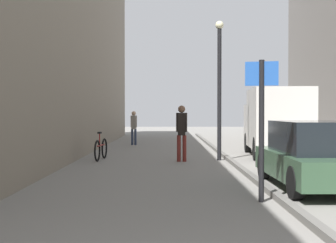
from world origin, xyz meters
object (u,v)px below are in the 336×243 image
object	(u,v)px
pedestrian_mid_block	(133,125)
bicycle_leaning	(100,149)
pedestrian_main_foreground	(181,129)
delivery_van	(275,121)
lamp_post	(219,81)
parked_car	(314,155)
street_sign_post	(261,118)

from	to	relation	value
pedestrian_mid_block	bicycle_leaning	bearing A→B (deg)	-78.17
pedestrian_main_foreground	bicycle_leaning	size ratio (longest dim) A/B	1.06
delivery_van	lamp_post	world-z (taller)	lamp_post
pedestrian_main_foreground	delivery_van	size ratio (longest dim) A/B	0.38
delivery_van	bicycle_leaning	xyz separation A→B (m)	(-6.35, -1.36, -0.95)
pedestrian_mid_block	delivery_van	size ratio (longest dim) A/B	0.34
delivery_van	bicycle_leaning	size ratio (longest dim) A/B	2.80
pedestrian_main_foreground	pedestrian_mid_block	size ratio (longest dim) A/B	1.10
pedestrian_main_foreground	lamp_post	distance (m)	2.13
parked_car	street_sign_post	world-z (taller)	street_sign_post
pedestrian_mid_block	lamp_post	distance (m)	8.65
delivery_van	street_sign_post	xyz separation A→B (m)	(-2.33, -9.11, 0.22)
pedestrian_main_foreground	bicycle_leaning	xyz separation A→B (m)	(-2.77, 0.52, -0.70)
street_sign_post	bicycle_leaning	size ratio (longest dim) A/B	1.47
delivery_van	pedestrian_main_foreground	bearing A→B (deg)	-148.12
parked_car	street_sign_post	size ratio (longest dim) A/B	1.62
delivery_van	pedestrian_mid_block	bearing A→B (deg)	136.91
pedestrian_mid_block	street_sign_post	distance (m)	15.75
pedestrian_main_foreground	bicycle_leaning	bearing A→B (deg)	-4.34
pedestrian_main_foreground	delivery_van	distance (m)	4.05
pedestrian_main_foreground	parked_car	distance (m)	6.22
pedestrian_mid_block	delivery_van	distance (m)	8.51
street_sign_post	pedestrian_main_foreground	bearing A→B (deg)	-67.20
pedestrian_main_foreground	lamp_post	xyz separation A→B (m)	(1.30, 0.41, 1.64)
pedestrian_main_foreground	street_sign_post	bearing A→B (deg)	106.08
lamp_post	bicycle_leaning	distance (m)	4.70
delivery_van	parked_car	bearing A→B (deg)	-92.20
pedestrian_main_foreground	delivery_van	bearing A→B (deg)	-146.10
lamp_post	pedestrian_main_foreground	bearing A→B (deg)	-162.56
street_sign_post	bicycle_leaning	distance (m)	8.80
delivery_van	lamp_post	xyz separation A→B (m)	(-2.28, -1.47, 1.39)
pedestrian_main_foreground	delivery_van	xyz separation A→B (m)	(3.58, 1.88, 0.25)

